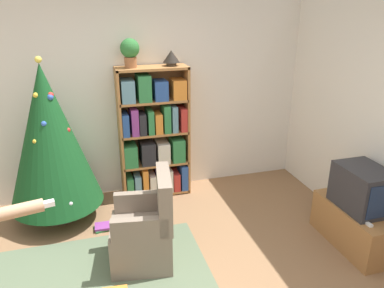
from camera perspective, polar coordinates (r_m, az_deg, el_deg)
name	(u,v)px	position (r m, az deg, el deg)	size (l,w,h in m)	color
wall_back	(123,94)	(4.75, -10.49, 7.54)	(8.00, 0.10, 2.60)	silver
bookshelf	(154,136)	(4.70, -5.83, 1.16)	(0.86, 0.33, 1.65)	#A8703D
tv_stand	(356,226)	(4.28, 23.71, -11.32)	(0.45, 0.92, 0.43)	#996638
television	(363,188)	(4.08, 24.60, -6.18)	(0.40, 0.55, 0.43)	#28282D
game_remote	(367,223)	(3.91, 25.14, -10.85)	(0.04, 0.12, 0.02)	white
christmas_tree	(49,138)	(4.30, -20.89, 0.92)	(1.01, 1.01, 1.86)	#4C3323
armchair	(146,232)	(3.67, -7.10, -13.15)	(0.65, 0.64, 0.92)	#7A6B5B
potted_plant	(130,51)	(4.43, -9.44, 13.84)	(0.22, 0.22, 0.33)	#935B38
table_lamp	(171,57)	(4.53, -3.18, 13.09)	(0.20, 0.20, 0.18)	#473828
book_pile_near_tree	(104,227)	(4.37, -13.27, -12.19)	(0.22, 0.17, 0.05)	#2D7A42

